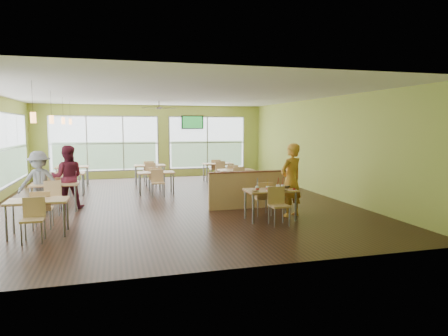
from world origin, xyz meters
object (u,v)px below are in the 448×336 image
at_px(man_plaid, 291,180).
at_px(food_basket, 285,186).
at_px(half_wall_divider, 251,190).
at_px(main_table, 270,194).

relative_size(man_plaid, food_basket, 7.30).
relative_size(half_wall_divider, food_basket, 9.47).
bearing_deg(food_basket, man_plaid, 21.63).
bearing_deg(half_wall_divider, main_table, -90.00).
bearing_deg(man_plaid, food_basket, -2.37).
distance_m(man_plaid, food_basket, 0.25).
relative_size(main_table, man_plaid, 0.82).
bearing_deg(man_plaid, half_wall_divider, -86.20).
xyz_separation_m(main_table, half_wall_divider, (0.00, 1.45, -0.11)).
relative_size(main_table, half_wall_divider, 0.63).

